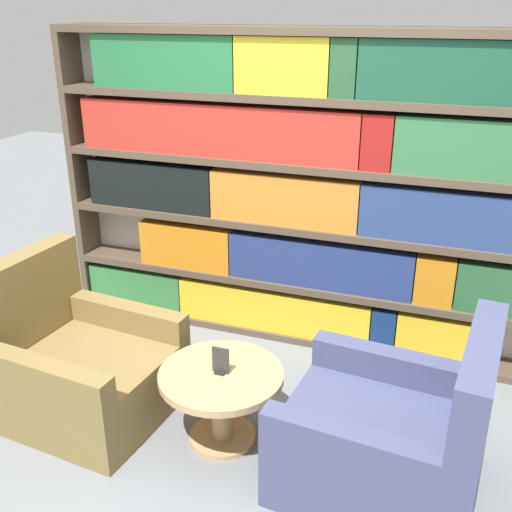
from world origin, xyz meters
TOP-DOWN VIEW (x-y plane):
  - ground_plane at (0.00, 0.00)m, footprint 14.00×14.00m
  - bookshelf at (-0.03, 1.37)m, footprint 3.57×0.30m
  - armchair_left at (-1.04, 0.10)m, footprint 1.01×0.91m
  - armchair_right at (0.79, 0.09)m, footprint 1.01×0.91m
  - coffee_table at (-0.12, 0.12)m, footprint 0.67×0.67m
  - table_sign at (-0.12, 0.12)m, footprint 0.09×0.06m

SIDE VIEW (x-z plane):
  - ground_plane at x=0.00m, z-range 0.00..0.00m
  - armchair_left at x=-1.04m, z-range -0.17..0.74m
  - armchair_right at x=0.79m, z-range -0.17..0.74m
  - coffee_table at x=-0.12m, z-range 0.09..0.53m
  - table_sign at x=-0.12m, z-range 0.42..0.57m
  - bookshelf at x=-0.03m, z-range 0.00..2.12m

